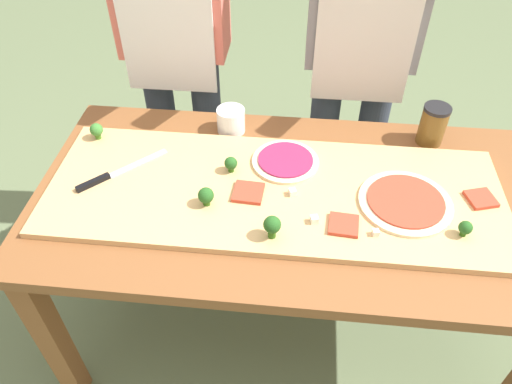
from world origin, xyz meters
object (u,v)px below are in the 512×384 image
object	(u,v)px
cheese_crumble_a	(375,233)
cook_left	(173,27)
prep_table	(290,215)
pizza_whole_tomato_red	(405,202)
pizza_whole_beet_magenta	(285,161)
broccoli_floret_back_left	(230,164)
broccoli_floret_center_right	(465,228)
cheese_crumble_b	(314,219)
pizza_slice_near_right	(343,225)
pizza_slice_far_left	(480,199)
chefs_knife	(110,175)
broccoli_floret_back_right	(271,225)
flour_cup	(230,122)
broccoli_floret_center_left	(205,196)
pizza_slice_far_right	(248,192)
cook_right	(362,36)
sauce_jar	(432,125)
broccoli_floret_front_mid	(96,130)
cheese_crumble_c	(293,192)

from	to	relation	value
cheese_crumble_a	cook_left	bearing A→B (deg)	133.58
prep_table	pizza_whole_tomato_red	world-z (taller)	pizza_whole_tomato_red
pizza_whole_beet_magenta	broccoli_floret_back_left	world-z (taller)	broccoli_floret_back_left
broccoli_floret_center_right	cheese_crumble_b	xyz separation A→B (m)	(-0.42, 0.01, -0.02)
pizza_slice_near_right	pizza_slice_far_left	distance (m)	0.44
cheese_crumble_a	chefs_knife	bearing A→B (deg)	168.79
broccoli_floret_back_right	cheese_crumble_b	distance (m)	0.14
pizza_whole_tomato_red	flour_cup	size ratio (longest dim) A/B	2.79
cheese_crumble_a	broccoli_floret_center_left	bearing A→B (deg)	171.70
flour_cup	chefs_knife	bearing A→B (deg)	-137.81
pizza_slice_far_right	broccoli_floret_center_right	world-z (taller)	broccoli_floret_center_right
broccoli_floret_back_left	cook_right	xyz separation A→B (m)	(0.41, 0.53, 0.19)
sauce_jar	cook_left	world-z (taller)	cook_left
pizza_slice_near_right	sauce_jar	size ratio (longest dim) A/B	0.59
broccoli_floret_center_right	flour_cup	size ratio (longest dim) A/B	0.50
chefs_knife	cheese_crumble_b	distance (m)	0.66
broccoli_floret_back_right	sauce_jar	world-z (taller)	sauce_jar
pizza_slice_far_left	broccoli_floret_front_mid	bearing A→B (deg)	171.79
broccoli_floret_center_left	cook_left	bearing A→B (deg)	108.65
cheese_crumble_b	cook_right	world-z (taller)	cook_right
broccoli_floret_back_right	pizza_whole_tomato_red	bearing A→B (deg)	23.67
pizza_whole_beet_magenta	broccoli_floret_center_left	bearing A→B (deg)	-135.89
pizza_slice_near_right	pizza_slice_far_left	bearing A→B (deg)	19.81
pizza_whole_tomato_red	broccoli_floret_center_left	distance (m)	0.59
chefs_knife	flour_cup	distance (m)	0.46
pizza_slice_far_right	broccoli_floret_back_right	distance (m)	0.19
broccoli_floret_back_right	flour_cup	world-z (taller)	broccoli_floret_back_right
pizza_slice_far_left	cheese_crumble_a	world-z (taller)	cheese_crumble_a
cheese_crumble_c	sauce_jar	size ratio (longest dim) A/B	0.14
pizza_slice_far_left	cook_right	distance (m)	0.72
pizza_whole_tomato_red	broccoli_floret_back_left	distance (m)	0.55
chefs_knife	sauce_jar	world-z (taller)	sauce_jar
prep_table	pizza_slice_far_right	xyz separation A→B (m)	(-0.13, -0.04, 0.13)
pizza_whole_beet_magenta	cook_right	xyz separation A→B (m)	(0.24, 0.47, 0.22)
broccoli_floret_center_left	broccoli_floret_front_mid	xyz separation A→B (m)	(-0.43, 0.28, -0.00)
pizza_whole_beet_magenta	broccoli_floret_front_mid	xyz separation A→B (m)	(-0.65, 0.07, 0.03)
broccoli_floret_back_left	cheese_crumble_b	distance (m)	0.33
broccoli_floret_center_left	cook_right	size ratio (longest dim) A/B	0.04
pizza_slice_far_right	broccoli_floret_center_right	xyz separation A→B (m)	(0.62, -0.10, 0.02)
sauce_jar	cheese_crumble_c	bearing A→B (deg)	-143.39
pizza_whole_beet_magenta	pizza_slice_far_left	world-z (taller)	pizza_whole_beet_magenta
broccoli_floret_back_left	cheese_crumble_b	size ratio (longest dim) A/B	2.52
cheese_crumble_b	flour_cup	xyz separation A→B (m)	(-0.30, 0.44, 0.01)
pizza_whole_beet_magenta	pizza_slice_far_left	xyz separation A→B (m)	(0.60, -0.11, -0.00)
prep_table	pizza_slice_far_right	distance (m)	0.19
chefs_knife	cheese_crumble_b	world-z (taller)	cheese_crumble_b
cook_right	flour_cup	bearing A→B (deg)	-147.08
broccoli_floret_center_left	sauce_jar	distance (m)	0.82
broccoli_floret_center_left	broccoli_floret_back_right	bearing A→B (deg)	-27.77
broccoli_floret_back_left	cheese_crumble_c	bearing A→B (deg)	-23.56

